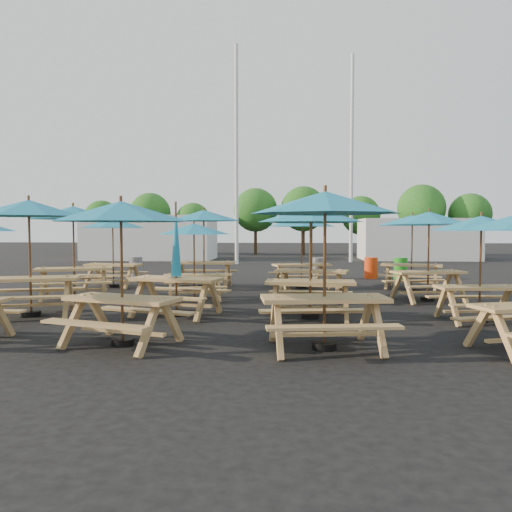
# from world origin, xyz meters

# --- Properties ---
(ground) EXTENTS (120.00, 120.00, 0.00)m
(ground) POSITION_xyz_m (0.00, 0.00, 0.00)
(ground) COLOR black
(ground) RESTS_ON ground
(picnic_unit_1) EXTENTS (3.00, 3.00, 2.56)m
(picnic_unit_1) POSITION_xyz_m (-4.60, -3.06, 2.22)
(picnic_unit_1) COLOR tan
(picnic_unit_1) RESTS_ON ground
(picnic_unit_2) EXTENTS (3.05, 3.05, 2.56)m
(picnic_unit_2) POSITION_xyz_m (-4.86, -0.30, 2.22)
(picnic_unit_2) COLOR tan
(picnic_unit_2) RESTS_ON ground
(picnic_unit_3) EXTENTS (2.41, 2.41, 2.30)m
(picnic_unit_3) POSITION_xyz_m (-4.80, 2.51, 2.00)
(picnic_unit_3) COLOR tan
(picnic_unit_3) RESTS_ON ground
(picnic_unit_4) EXTENTS (2.78, 2.78, 2.37)m
(picnic_unit_4) POSITION_xyz_m (-1.67, -5.60, 2.06)
(picnic_unit_4) COLOR tan
(picnic_unit_4) RESTS_ON ground
(picnic_unit_5) EXTENTS (2.30, 2.11, 2.51)m
(picnic_unit_5) POSITION_xyz_m (-1.45, -2.73, 1.03)
(picnic_unit_5) COLOR tan
(picnic_unit_5) RESTS_ON ground
(picnic_unit_6) EXTENTS (2.35, 2.35, 2.08)m
(picnic_unit_6) POSITION_xyz_m (-1.53, -0.34, 1.80)
(picnic_unit_6) COLOR tan
(picnic_unit_6) RESTS_ON ground
(picnic_unit_7) EXTENTS (2.39, 2.39, 2.56)m
(picnic_unit_7) POSITION_xyz_m (-1.78, 2.55, 2.22)
(picnic_unit_7) COLOR tan
(picnic_unit_7) RESTS_ON ground
(picnic_unit_8) EXTENTS (2.65, 2.65, 2.51)m
(picnic_unit_8) POSITION_xyz_m (1.61, -5.63, 2.18)
(picnic_unit_8) COLOR tan
(picnic_unit_8) RESTS_ON ground
(picnic_unit_9) EXTENTS (2.35, 2.35, 2.41)m
(picnic_unit_9) POSITION_xyz_m (1.48, -2.86, 2.10)
(picnic_unit_9) COLOR tan
(picnic_unit_9) RESTS_ON ground
(picnic_unit_10) EXTENTS (2.70, 2.70, 2.44)m
(picnic_unit_10) POSITION_xyz_m (1.61, -0.08, 2.12)
(picnic_unit_10) COLOR tan
(picnic_unit_10) RESTS_ON ground
(picnic_unit_11) EXTENTS (2.77, 2.77, 2.35)m
(picnic_unit_11) POSITION_xyz_m (1.40, 2.72, 2.04)
(picnic_unit_11) COLOR tan
(picnic_unit_11) RESTS_ON ground
(picnic_unit_13) EXTENTS (2.24, 2.24, 2.20)m
(picnic_unit_13) POSITION_xyz_m (4.95, -2.99, 1.91)
(picnic_unit_13) COLOR tan
(picnic_unit_13) RESTS_ON ground
(picnic_unit_14) EXTENTS (2.72, 2.72, 2.39)m
(picnic_unit_14) POSITION_xyz_m (4.70, -0.01, 2.08)
(picnic_unit_14) COLOR tan
(picnic_unit_14) RESTS_ON ground
(picnic_unit_15) EXTENTS (2.78, 2.78, 2.38)m
(picnic_unit_15) POSITION_xyz_m (4.90, 2.73, 2.07)
(picnic_unit_15) COLOR tan
(picnic_unit_15) RESTS_ON ground
(waste_bin_0) EXTENTS (0.51, 0.51, 0.82)m
(waste_bin_0) POSITION_xyz_m (-5.13, 5.90, 0.41)
(waste_bin_0) COLOR gray
(waste_bin_0) RESTS_ON ground
(waste_bin_1) EXTENTS (0.51, 0.51, 0.82)m
(waste_bin_1) POSITION_xyz_m (2.09, 5.77, 0.41)
(waste_bin_1) COLOR gray
(waste_bin_1) RESTS_ON ground
(waste_bin_2) EXTENTS (0.51, 0.51, 0.82)m
(waste_bin_2) POSITION_xyz_m (4.14, 6.09, 0.41)
(waste_bin_2) COLOR #EB3B0D
(waste_bin_2) RESTS_ON ground
(waste_bin_3) EXTENTS (0.51, 0.51, 0.82)m
(waste_bin_3) POSITION_xyz_m (5.24, 5.93, 0.41)
(waste_bin_3) COLOR #1F911A
(waste_bin_3) RESTS_ON ground
(mast_0) EXTENTS (0.20, 0.20, 12.00)m
(mast_0) POSITION_xyz_m (-2.00, 14.00, 6.00)
(mast_0) COLOR silver
(mast_0) RESTS_ON ground
(mast_1) EXTENTS (0.20, 0.20, 12.00)m
(mast_1) POSITION_xyz_m (4.50, 16.00, 6.00)
(mast_1) COLOR silver
(mast_1) RESTS_ON ground
(event_tent_0) EXTENTS (8.00, 4.00, 2.80)m
(event_tent_0) POSITION_xyz_m (-8.00, 18.00, 1.40)
(event_tent_0) COLOR silver
(event_tent_0) RESTS_ON ground
(event_tent_1) EXTENTS (7.00, 4.00, 2.60)m
(event_tent_1) POSITION_xyz_m (9.00, 19.00, 1.30)
(event_tent_1) COLOR silver
(event_tent_1) RESTS_ON ground
(tree_0) EXTENTS (2.80, 2.80, 4.24)m
(tree_0) POSITION_xyz_m (-14.07, 25.25, 2.83)
(tree_0) COLOR #382314
(tree_0) RESTS_ON ground
(tree_1) EXTENTS (3.11, 3.11, 4.72)m
(tree_1) POSITION_xyz_m (-9.74, 23.90, 3.15)
(tree_1) COLOR #382314
(tree_1) RESTS_ON ground
(tree_2) EXTENTS (2.59, 2.59, 3.93)m
(tree_2) POSITION_xyz_m (-6.39, 23.65, 2.62)
(tree_2) COLOR #382314
(tree_2) RESTS_ON ground
(tree_3) EXTENTS (3.36, 3.36, 5.09)m
(tree_3) POSITION_xyz_m (-1.75, 24.72, 3.41)
(tree_3) COLOR #382314
(tree_3) RESTS_ON ground
(tree_4) EXTENTS (3.41, 3.41, 5.17)m
(tree_4) POSITION_xyz_m (1.90, 24.26, 3.46)
(tree_4) COLOR #382314
(tree_4) RESTS_ON ground
(tree_5) EXTENTS (2.94, 2.94, 4.45)m
(tree_5) POSITION_xyz_m (6.22, 24.67, 2.97)
(tree_5) COLOR #382314
(tree_5) RESTS_ON ground
(tree_6) EXTENTS (3.38, 3.38, 5.13)m
(tree_6) POSITION_xyz_m (10.23, 22.90, 3.43)
(tree_6) COLOR #382314
(tree_6) RESTS_ON ground
(tree_7) EXTENTS (2.95, 2.95, 4.48)m
(tree_7) POSITION_xyz_m (13.63, 22.92, 2.99)
(tree_7) COLOR #382314
(tree_7) RESTS_ON ground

